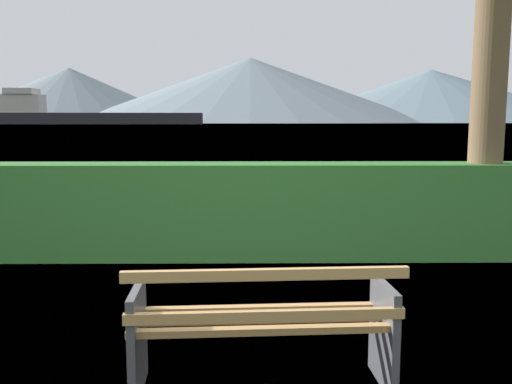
% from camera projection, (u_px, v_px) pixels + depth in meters
% --- Properties ---
extents(water_surface, '(620.00, 620.00, 0.00)m').
position_uv_depth(water_surface, '(250.00, 124.00, 308.12)').
color(water_surface, '#7A99A8').
rests_on(water_surface, ground_plane).
extents(park_bench, '(1.69, 0.66, 0.87)m').
position_uv_depth(park_bench, '(263.00, 326.00, 3.40)').
color(park_bench, tan).
rests_on(park_bench, ground_plane).
extents(hedge_row, '(11.41, 0.67, 1.19)m').
position_uv_depth(hedge_row, '(256.00, 210.00, 6.77)').
color(hedge_row, '#387A33').
rests_on(hedge_row, ground_plane).
extents(cargo_ship_large, '(114.15, 19.80, 18.37)m').
position_uv_depth(cargo_ship_large, '(77.00, 114.00, 282.19)').
color(cargo_ship_large, '#232328').
rests_on(cargo_ship_large, water_surface).
extents(distant_hills, '(694.89, 406.59, 64.75)m').
position_uv_depth(distant_hills, '(284.00, 94.00, 570.18)').
color(distant_hills, gray).
rests_on(distant_hills, ground_plane).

